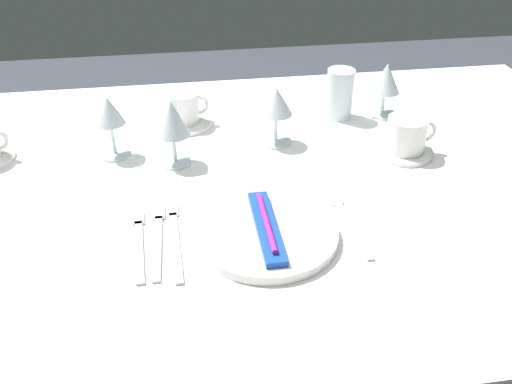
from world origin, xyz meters
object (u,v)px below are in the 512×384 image
(fork_outer, at_px, (175,237))
(wine_glass_left, at_px, (172,121))
(dinner_plate, at_px, (266,234))
(wine_glass_centre, at_px, (109,115))
(wine_glass_right, at_px, (386,81))
(coffee_cup_left, at_px, (407,134))
(spoon_soup, at_px, (346,217))
(fork_inner, at_px, (158,238))
(toothbrush_package, at_px, (266,226))
(drink_tumbler, at_px, (339,97))
(wine_glass_far, at_px, (276,105))
(fork_salad, at_px, (139,242))
(coffee_cup_right, at_px, (184,107))

(fork_outer, xyz_separation_m, wine_glass_left, (0.01, 0.27, 0.10))
(dinner_plate, bearing_deg, wine_glass_left, 117.21)
(wine_glass_centre, distance_m, wine_glass_right, 0.66)
(coffee_cup_left, height_order, wine_glass_right, wine_glass_right)
(dinner_plate, bearing_deg, spoon_soup, 13.17)
(dinner_plate, bearing_deg, fork_inner, 172.40)
(toothbrush_package, distance_m, drink_tumbler, 0.54)
(coffee_cup_left, bearing_deg, spoon_soup, -131.91)
(coffee_cup_left, distance_m, drink_tumbler, 0.23)
(toothbrush_package, distance_m, fork_inner, 0.19)
(fork_outer, bearing_deg, wine_glass_far, 53.78)
(coffee_cup_left, xyz_separation_m, drink_tumbler, (-0.09, 0.21, 0.01))
(fork_inner, height_order, wine_glass_far, wine_glass_far)
(spoon_soup, bearing_deg, drink_tumbler, 76.21)
(drink_tumbler, bearing_deg, fork_salad, -137.17)
(fork_salad, xyz_separation_m, coffee_cup_right, (0.10, 0.46, 0.04))
(fork_outer, relative_size, wine_glass_left, 1.59)
(fork_inner, bearing_deg, drink_tumbler, 44.45)
(fork_inner, relative_size, drink_tumbler, 1.75)
(fork_inner, xyz_separation_m, wine_glass_left, (0.04, 0.27, 0.10))
(dinner_plate, xyz_separation_m, spoon_soup, (0.16, 0.04, -0.01))
(toothbrush_package, distance_m, wine_glass_left, 0.34)
(fork_inner, distance_m, wine_glass_left, 0.29)
(spoon_soup, bearing_deg, wine_glass_far, 103.24)
(fork_inner, xyz_separation_m, coffee_cup_left, (0.54, 0.23, 0.05))
(fork_inner, relative_size, spoon_soup, 1.05)
(fork_inner, xyz_separation_m, spoon_soup, (0.35, 0.01, -0.00))
(toothbrush_package, xyz_separation_m, fork_inner, (-0.19, 0.03, -0.02))
(spoon_soup, bearing_deg, fork_outer, -177.72)
(wine_glass_right, bearing_deg, wine_glass_far, -159.89)
(fork_outer, height_order, drink_tumbler, drink_tumbler)
(dinner_plate, bearing_deg, fork_salad, 175.04)
(wine_glass_left, bearing_deg, fork_outer, -92.14)
(coffee_cup_left, relative_size, wine_glass_centre, 0.81)
(dinner_plate, bearing_deg, toothbrush_package, 0.00)
(coffee_cup_left, relative_size, wine_glass_right, 0.83)
(dinner_plate, relative_size, spoon_soup, 1.25)
(fork_inner, relative_size, wine_glass_left, 1.48)
(toothbrush_package, relative_size, coffee_cup_right, 2.10)
(coffee_cup_left, height_order, wine_glass_left, wine_glass_left)
(coffee_cup_left, relative_size, wine_glass_left, 0.77)
(coffee_cup_right, height_order, wine_glass_centre, wine_glass_centre)
(wine_glass_centre, bearing_deg, coffee_cup_right, 39.25)
(fork_salad, xyz_separation_m, wine_glass_left, (0.07, 0.27, 0.10))
(dinner_plate, xyz_separation_m, toothbrush_package, (0.00, 0.00, 0.02))
(coffee_cup_left, bearing_deg, fork_outer, -155.53)
(fork_inner, relative_size, fork_salad, 1.05)
(toothbrush_package, xyz_separation_m, wine_glass_far, (0.08, 0.35, 0.07))
(dinner_plate, height_order, wine_glass_right, wine_glass_right)
(dinner_plate, distance_m, fork_salad, 0.22)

